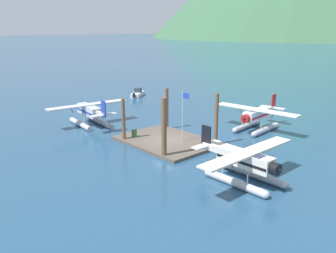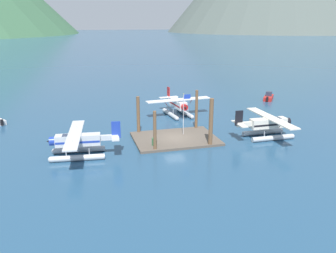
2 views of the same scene
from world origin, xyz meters
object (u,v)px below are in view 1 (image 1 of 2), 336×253
object	(u,v)px
flagpole	(183,110)
seaplane_white_bow_right	(257,117)
seaplane_cream_stbd_aft	(245,164)
boat_white_open_west	(138,93)
fuel_drum	(134,133)
seaplane_silver_port_aft	(89,113)

from	to	relation	value
flagpole	seaplane_white_bow_right	world-z (taller)	flagpole
seaplane_cream_stbd_aft	boat_white_open_west	bearing A→B (deg)	155.24
seaplane_white_bow_right	seaplane_cream_stbd_aft	xyz separation A→B (m)	(8.03, -13.43, 0.00)
fuel_drum	seaplane_silver_port_aft	xyz separation A→B (m)	(-8.70, -0.56, 0.84)
fuel_drum	seaplane_cream_stbd_aft	world-z (taller)	seaplane_cream_stbd_aft
seaplane_white_bow_right	seaplane_silver_port_aft	xyz separation A→B (m)	(-15.59, -13.80, 0.00)
flagpole	seaplane_white_bow_right	bearing A→B (deg)	77.81
boat_white_open_west	flagpole	bearing A→B (deg)	-27.60
seaplane_silver_port_aft	flagpole	bearing A→B (deg)	14.87
seaplane_silver_port_aft	boat_white_open_west	size ratio (longest dim) A/B	2.45
flagpole	seaplane_cream_stbd_aft	bearing A→B (deg)	-17.24
flagpole	boat_white_open_west	xyz separation A→B (m)	(-25.08, 13.11, -3.22)
seaplane_cream_stbd_aft	boat_white_open_west	world-z (taller)	seaplane_cream_stbd_aft
flagpole	seaplane_silver_port_aft	distance (m)	14.00
flagpole	fuel_drum	xyz separation A→B (m)	(-4.68, -2.99, -2.96)
fuel_drum	seaplane_cream_stbd_aft	distance (m)	14.94
fuel_drum	boat_white_open_west	bearing A→B (deg)	141.72
flagpole	boat_white_open_west	distance (m)	28.48
fuel_drum	boat_white_open_west	world-z (taller)	boat_white_open_west
seaplane_white_bow_right	seaplane_silver_port_aft	distance (m)	20.82
seaplane_cream_stbd_aft	boat_white_open_west	size ratio (longest dim) A/B	2.43
boat_white_open_west	seaplane_white_bow_right	bearing A→B (deg)	-5.98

